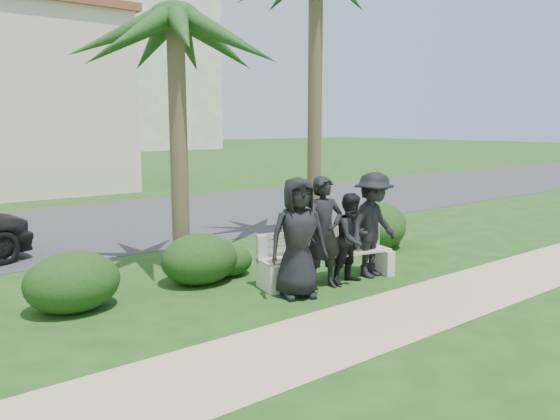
% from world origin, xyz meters
% --- Properties ---
extents(ground, '(160.00, 160.00, 0.00)m').
position_xyz_m(ground, '(0.00, 0.00, 0.00)').
color(ground, '#184112').
rests_on(ground, ground).
extents(footpath, '(30.00, 1.60, 0.01)m').
position_xyz_m(footpath, '(0.00, -1.80, 0.00)').
color(footpath, tan).
rests_on(footpath, ground).
extents(asphalt_street, '(160.00, 8.00, 0.01)m').
position_xyz_m(asphalt_street, '(0.00, 8.00, 0.00)').
color(asphalt_street, '#2D2D30').
rests_on(asphalt_street, ground).
extents(stucco_bldg_right, '(8.40, 8.40, 7.30)m').
position_xyz_m(stucco_bldg_right, '(-1.00, 18.00, 3.66)').
color(stucco_bldg_right, beige).
rests_on(stucco_bldg_right, ground).
extents(hotel_tower, '(26.00, 18.00, 37.30)m').
position_xyz_m(hotel_tower, '(14.00, 55.00, 13.41)').
color(hotel_tower, beige).
rests_on(hotel_tower, ground).
extents(park_bench, '(2.58, 1.04, 0.87)m').
position_xyz_m(park_bench, '(0.19, 0.10, 0.39)').
color(park_bench, '#A19487').
rests_on(park_bench, ground).
extents(man_a, '(1.08, 0.88, 1.90)m').
position_xyz_m(man_a, '(-0.77, -0.28, 0.95)').
color(man_a, black).
rests_on(man_a, ground).
extents(man_b, '(0.76, 0.57, 1.86)m').
position_xyz_m(man_b, '(-0.12, -0.17, 0.93)').
color(man_b, black).
rests_on(man_b, ground).
extents(man_c, '(0.81, 0.66, 1.55)m').
position_xyz_m(man_c, '(0.45, -0.26, 0.78)').
color(man_c, black).
rests_on(man_c, ground).
extents(man_d, '(1.30, 0.87, 1.87)m').
position_xyz_m(man_d, '(1.02, -0.21, 0.94)').
color(man_d, black).
rests_on(man_d, ground).
extents(hedge_a, '(1.38, 1.14, 0.90)m').
position_xyz_m(hedge_a, '(-3.76, 1.26, 0.45)').
color(hedge_a, '#16320E').
rests_on(hedge_a, ground).
extents(hedge_b, '(1.35, 1.12, 0.88)m').
position_xyz_m(hedge_b, '(-1.60, 1.35, 0.44)').
color(hedge_b, '#16320E').
rests_on(hedge_b, ground).
extents(hedge_c, '(0.88, 0.73, 0.57)m').
position_xyz_m(hedge_c, '(-0.95, 1.43, 0.29)').
color(hedge_c, '#16320E').
rests_on(hedge_c, ground).
extents(hedge_e, '(1.45, 1.20, 0.95)m').
position_xyz_m(hedge_e, '(2.76, 1.28, 0.47)').
color(hedge_e, '#16320E').
rests_on(hedge_e, ground).
extents(hedge_f, '(1.53, 1.26, 1.00)m').
position_xyz_m(hedge_f, '(3.07, 1.57, 0.50)').
color(hedge_f, '#16320E').
rests_on(hedge_f, ground).
extents(palm_left, '(3.00, 3.00, 5.44)m').
position_xyz_m(palm_left, '(-1.46, 2.27, 4.48)').
color(palm_left, brown).
rests_on(palm_left, ground).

